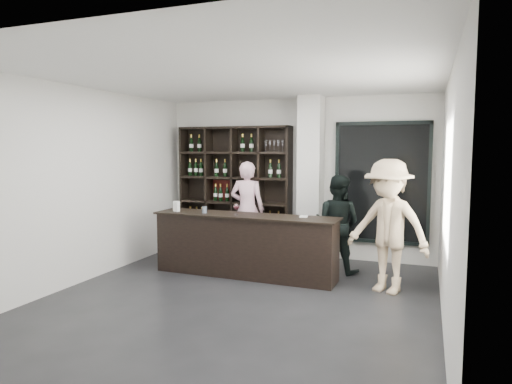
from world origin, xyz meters
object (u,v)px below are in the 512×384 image
at_px(taster_pink, 247,209).
at_px(customer, 388,226).
at_px(tasting_counter, 245,245).
at_px(taster_black, 337,224).
at_px(wine_shelf, 235,190).

distance_m(taster_pink, customer, 2.91).
xyz_separation_m(tasting_counter, taster_black, (1.30, 0.75, 0.30)).
distance_m(taster_pink, taster_black, 1.82).
xyz_separation_m(tasting_counter, customer, (2.15, -0.05, 0.44)).
distance_m(tasting_counter, taster_pink, 1.38).
relative_size(tasting_counter, taster_pink, 1.68).
bearing_deg(customer, tasting_counter, -159.06).
bearing_deg(taster_black, customer, 148.66).
xyz_separation_m(wine_shelf, taster_black, (2.10, -0.72, -0.41)).
distance_m(wine_shelf, taster_pink, 0.52).
relative_size(taster_pink, customer, 0.95).
distance_m(wine_shelf, customer, 3.33).
bearing_deg(taster_pink, taster_black, 159.63).
xyz_separation_m(tasting_counter, taster_pink, (-0.45, 1.24, 0.39)).
xyz_separation_m(taster_pink, taster_black, (1.75, -0.49, -0.09)).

